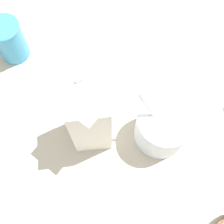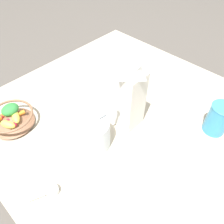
{
  "view_description": "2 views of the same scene",
  "coord_description": "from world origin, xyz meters",
  "px_view_note": "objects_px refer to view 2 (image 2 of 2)",
  "views": [
    {
      "loc": [
        -0.04,
        0.2,
        0.86
      ],
      "look_at": [
        -0.07,
        -0.07,
        0.14
      ],
      "focal_mm": 50.0,
      "sensor_mm": 36.0,
      "label": 1
    },
    {
      "loc": [
        -0.5,
        -0.42,
        0.74
      ],
      "look_at": [
        -0.08,
        -0.01,
        0.12
      ],
      "focal_mm": 35.0,
      "sensor_mm": 36.0,
      "label": 2
    }
  ],
  "objects_px": {
    "fruit_bowl": "(11,118)",
    "yogurt_tub": "(91,132)",
    "milk_carton": "(129,95)",
    "drinking_cup": "(219,118)"
  },
  "relations": [
    {
      "from": "fruit_bowl",
      "to": "milk_carton",
      "type": "height_order",
      "value": "milk_carton"
    },
    {
      "from": "milk_carton",
      "to": "drinking_cup",
      "type": "relative_size",
      "value": 2.3
    },
    {
      "from": "yogurt_tub",
      "to": "drinking_cup",
      "type": "bearing_deg",
      "value": -38.29
    },
    {
      "from": "fruit_bowl",
      "to": "yogurt_tub",
      "type": "bearing_deg",
      "value": -62.57
    },
    {
      "from": "fruit_bowl",
      "to": "yogurt_tub",
      "type": "height_order",
      "value": "yogurt_tub"
    },
    {
      "from": "milk_carton",
      "to": "yogurt_tub",
      "type": "height_order",
      "value": "milk_carton"
    },
    {
      "from": "milk_carton",
      "to": "yogurt_tub",
      "type": "xyz_separation_m",
      "value": [
        -0.18,
        0.02,
        -0.08
      ]
    },
    {
      "from": "fruit_bowl",
      "to": "yogurt_tub",
      "type": "distance_m",
      "value": 0.35
    },
    {
      "from": "milk_carton",
      "to": "drinking_cup",
      "type": "bearing_deg",
      "value": -53.57
    },
    {
      "from": "milk_carton",
      "to": "drinking_cup",
      "type": "distance_m",
      "value": 0.36
    }
  ]
}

